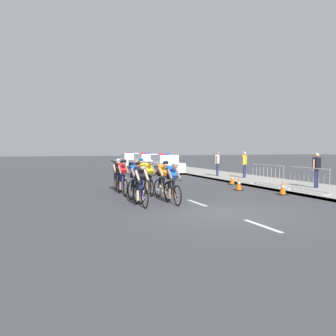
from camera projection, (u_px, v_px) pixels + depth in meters
ground_plane at (227, 213)px, 10.70m from camera, size 160.00×160.00×0.00m
sidewalk_slab at (212, 174)px, 26.16m from camera, size 3.84×60.00×0.12m
kerb_edge at (190, 175)px, 25.52m from camera, size 0.16×60.00×0.13m
lane_markings_centre at (161, 190)px, 16.47m from camera, size 0.14×17.60×0.01m
cyclist_lead at (140, 184)px, 11.97m from camera, size 0.42×1.72×1.56m
cyclist_second at (172, 182)px, 12.46m from camera, size 0.42×1.72×1.56m
cyclist_third at (136, 181)px, 12.99m from camera, size 0.45×1.72×1.56m
cyclist_fourth at (163, 179)px, 13.78m from camera, size 0.44×1.72×1.56m
cyclist_fifth at (123, 176)px, 15.09m from camera, size 0.42×1.72×1.56m
cyclist_sixth at (149, 177)px, 14.80m from camera, size 0.44×1.72×1.56m
cyclist_seventh at (117, 174)px, 16.24m from camera, size 0.42×1.72×1.56m
cyclist_eighth at (139, 173)px, 16.94m from camera, size 0.43×1.72×1.56m
police_car_nearest at (164, 165)px, 27.50m from camera, size 2.18×4.49×1.59m
police_car_second at (145, 162)px, 32.49m from camera, size 2.31×4.55×1.59m
police_car_third at (130, 160)px, 37.98m from camera, size 2.19×4.49×1.59m
crowd_barrier_front at (309, 180)px, 14.73m from camera, size 0.52×2.32×1.07m
crowd_barrier_middle at (267, 175)px, 17.30m from camera, size 0.63×2.32×1.07m
traffic_cone_near at (239, 184)px, 16.50m from camera, size 0.36×0.36×0.64m
traffic_cone_mid at (283, 188)px, 14.89m from camera, size 0.36×0.36×0.64m
traffic_cone_far at (232, 179)px, 19.12m from camera, size 0.36×0.36×0.64m
spectator_closest at (245, 163)px, 22.15m from camera, size 0.44×0.41×1.68m
spectator_middle at (217, 162)px, 23.50m from camera, size 0.40×0.46×1.68m
spectator_back at (317, 168)px, 16.44m from camera, size 0.53×0.28×1.68m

